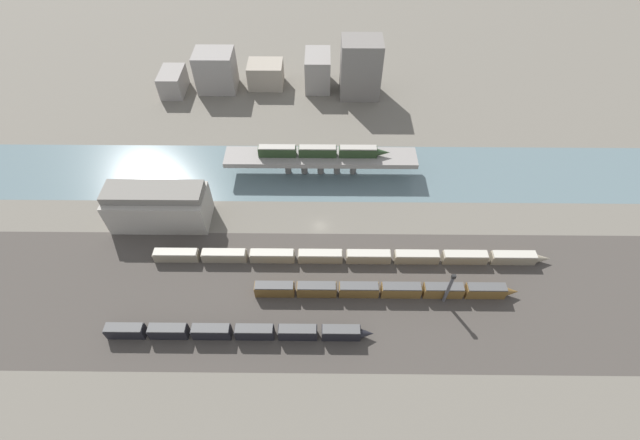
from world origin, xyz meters
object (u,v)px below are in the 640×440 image
Objects in this scene: train_yard_far at (350,256)px; warehouse_building at (159,206)px; train_yard_mid at (384,290)px; signal_tower at (449,288)px; train_on_bridge at (322,151)px; train_yard_near at (237,332)px.

warehouse_building is (-56.29, 14.57, 4.58)m from train_yard_far.
train_yard_mid is 5.86× the size of signal_tower.
train_on_bridge is 50.53m from train_yard_mid.
warehouse_building is 85.14m from signal_tower.
train_on_bridge is 58.80m from signal_tower.
signal_tower is (32.48, -48.90, -3.32)m from train_on_bridge.
train_yard_far is at bearing 127.90° from train_yard_mid.
train_on_bridge is at bearing 102.65° from train_yard_far.
train_yard_near is (-20.38, -59.32, -7.25)m from train_on_bridge.
warehouse_building is at bearing -155.83° from train_on_bridge.
train_yard_mid is at bearing -70.54° from train_on_bridge.
warehouse_building reaches higher than train_yard_mid.
signal_tower is at bearing -56.41° from train_on_bridge.
train_on_bridge is 37.84m from train_yard_far.
train_on_bridge is 0.65× the size of train_yard_near.
train_yard_near is 38.98m from train_yard_mid.
warehouse_building reaches higher than train_yard_far.
train_on_bridge is at bearing 24.17° from warehouse_building.
train_yard_near is 5.54× the size of signal_tower.
signal_tower is at bearing -6.30° from train_yard_mid.
train_yard_mid is 0.62× the size of train_yard_far.
warehouse_building is at bearing 165.48° from train_yard_far.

